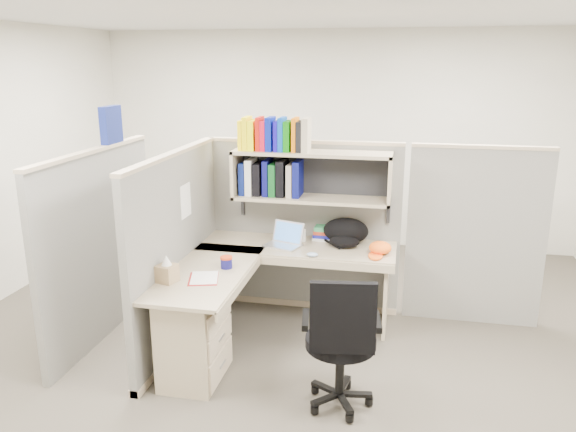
% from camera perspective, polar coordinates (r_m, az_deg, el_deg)
% --- Properties ---
extents(ground, '(6.00, 6.00, 0.00)m').
position_cam_1_polar(ground, '(4.80, -0.41, -13.45)').
color(ground, '#342E28').
rests_on(ground, ground).
extents(room_shell, '(6.00, 6.00, 6.00)m').
position_cam_1_polar(room_shell, '(4.26, -0.46, 5.99)').
color(room_shell, beige).
rests_on(room_shell, ground).
extents(cubicle, '(3.79, 1.84, 1.95)m').
position_cam_1_polar(cubicle, '(4.93, -3.49, -1.19)').
color(cubicle, '#5D5D58').
rests_on(cubicle, ground).
extents(desk, '(1.74, 1.75, 0.73)m').
position_cam_1_polar(desk, '(4.45, -6.43, -9.65)').
color(desk, gray).
rests_on(desk, ground).
extents(laptop, '(0.38, 0.38, 0.22)m').
position_cam_1_polar(laptop, '(4.95, -0.56, -1.95)').
color(laptop, silver).
rests_on(laptop, desk).
extents(backpack, '(0.49, 0.43, 0.24)m').
position_cam_1_polar(backpack, '(5.01, 5.83, -1.68)').
color(backpack, black).
rests_on(backpack, desk).
extents(orange_cap, '(0.25, 0.27, 0.11)m').
position_cam_1_polar(orange_cap, '(4.86, 9.35, -3.20)').
color(orange_cap, '#FF6116').
rests_on(orange_cap, desk).
extents(snack_canister, '(0.10, 0.10, 0.10)m').
position_cam_1_polar(snack_canister, '(4.50, -6.28, -4.68)').
color(snack_canister, '#0F0E52').
rests_on(snack_canister, desk).
extents(tissue_box, '(0.16, 0.16, 0.21)m').
position_cam_1_polar(tissue_box, '(4.28, -12.21, -5.23)').
color(tissue_box, tan).
rests_on(tissue_box, desk).
extents(mouse, '(0.10, 0.07, 0.04)m').
position_cam_1_polar(mouse, '(4.74, 2.49, -3.93)').
color(mouse, '#98B4D7').
rests_on(mouse, desk).
extents(paper_cup, '(0.09, 0.09, 0.11)m').
position_cam_1_polar(paper_cup, '(5.12, 1.39, -1.97)').
color(paper_cup, white).
rests_on(paper_cup, desk).
extents(book_stack, '(0.19, 0.25, 0.12)m').
position_cam_1_polar(book_stack, '(5.22, 3.67, -1.60)').
color(book_stack, gray).
rests_on(book_stack, desk).
extents(loose_paper, '(0.27, 0.31, 0.00)m').
position_cam_1_polar(loose_paper, '(4.34, -8.50, -6.21)').
color(loose_paper, silver).
rests_on(loose_paper, desk).
extents(task_chair, '(0.56, 0.51, 1.01)m').
position_cam_1_polar(task_chair, '(3.93, 5.34, -14.60)').
color(task_chair, black).
rests_on(task_chair, ground).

